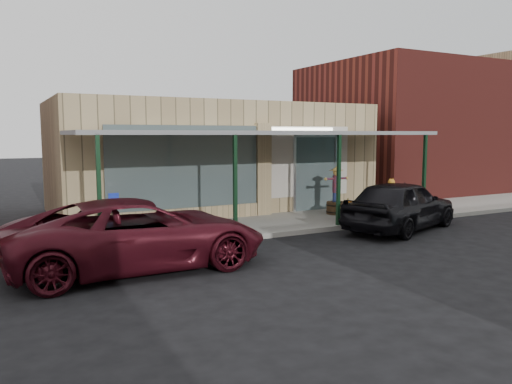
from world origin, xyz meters
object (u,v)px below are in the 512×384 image
handicap_sign (114,211)px  car_maroon (140,234)px  barrel_pumpkin (348,212)px  barrel_scarecrow (336,198)px  parked_sedan (401,205)px

handicap_sign → car_maroon: 2.38m
barrel_pumpkin → handicap_sign: size_ratio=0.55×
barrel_scarecrow → handicap_sign: barrel_scarecrow is taller
barrel_pumpkin → parked_sedan: (0.79, -1.63, 0.40)m
barrel_scarecrow → car_maroon: size_ratio=0.30×
barrel_scarecrow → barrel_pumpkin: bearing=-92.5°
handicap_sign → parked_sedan: parked_sedan is taller
barrel_pumpkin → parked_sedan: size_ratio=0.14×
parked_sedan → barrel_scarecrow: bearing=-10.8°
barrel_pumpkin → car_maroon: car_maroon is taller
barrel_scarecrow → barrel_pumpkin: 1.26m
handicap_sign → parked_sedan: bearing=-15.3°
barrel_scarecrow → parked_sedan: bearing=-66.0°
handicap_sign → parked_sedan: (8.50, -1.71, -0.19)m
barrel_scarecrow → parked_sedan: barrel_scarecrow is taller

